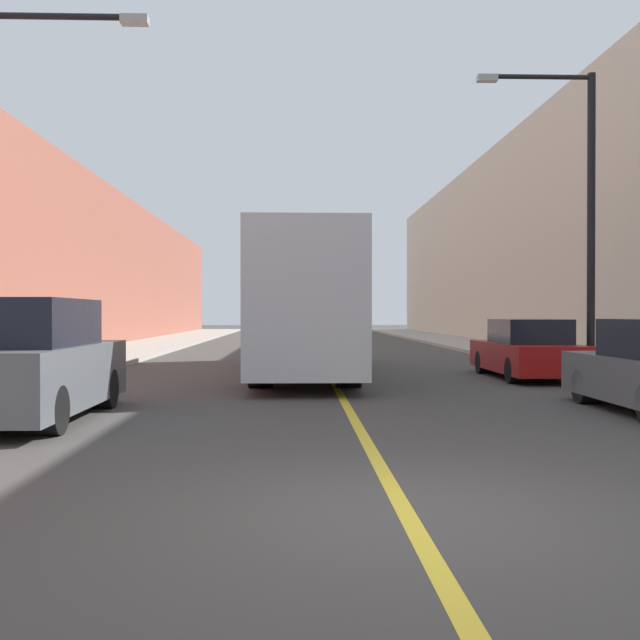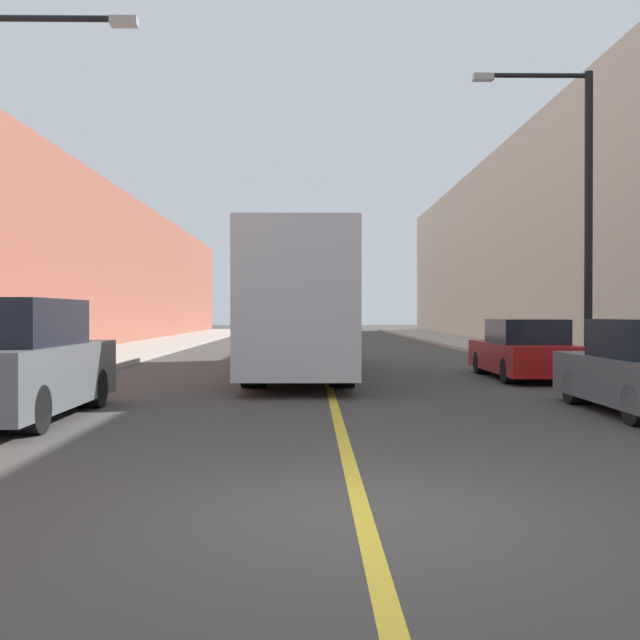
# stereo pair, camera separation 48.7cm
# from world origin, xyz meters

# --- Properties ---
(ground_plane) EXTENTS (200.00, 200.00, 0.00)m
(ground_plane) POSITION_xyz_m (0.00, 0.00, 0.00)
(ground_plane) COLOR #3F3D3A
(sidewalk_left) EXTENTS (3.72, 72.00, 0.15)m
(sidewalk_left) POSITION_xyz_m (-8.03, 30.00, 0.08)
(sidewalk_left) COLOR #9E998E
(sidewalk_left) RESTS_ON ground
(sidewalk_right) EXTENTS (3.72, 72.00, 0.15)m
(sidewalk_right) POSITION_xyz_m (8.03, 30.00, 0.08)
(sidewalk_right) COLOR #9E998E
(sidewalk_right) RESTS_ON ground
(building_row_left) EXTENTS (4.00, 72.00, 7.92)m
(building_row_left) POSITION_xyz_m (-11.89, 30.00, 3.96)
(building_row_left) COLOR brown
(building_row_left) RESTS_ON ground
(building_row_right) EXTENTS (4.00, 72.00, 10.81)m
(building_row_right) POSITION_xyz_m (11.89, 30.00, 5.40)
(building_row_right) COLOR beige
(building_row_right) RESTS_ON ground
(road_center_line) EXTENTS (0.16, 72.00, 0.01)m
(road_center_line) POSITION_xyz_m (0.00, 30.00, 0.00)
(road_center_line) COLOR gold
(road_center_line) RESTS_ON ground
(bus) EXTENTS (2.51, 12.64, 3.58)m
(bus) POSITION_xyz_m (-0.70, 14.53, 1.92)
(bus) COLOR silver
(bus) RESTS_ON ground
(parked_suv_left) EXTENTS (1.94, 4.69, 1.88)m
(parked_suv_left) POSITION_xyz_m (-5.05, 5.54, 0.87)
(parked_suv_left) COLOR #51565B
(parked_suv_left) RESTS_ON ground
(car_right_mid) EXTENTS (1.81, 4.72, 1.51)m
(car_right_mid) POSITION_xyz_m (5.01, 12.81, 0.68)
(car_right_mid) COLOR maroon
(car_right_mid) RESTS_ON ground
(street_lamp_right) EXTENTS (2.98, 0.24, 7.49)m
(street_lamp_right) POSITION_xyz_m (6.19, 12.36, 4.48)
(street_lamp_right) COLOR black
(street_lamp_right) RESTS_ON sidewalk_right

